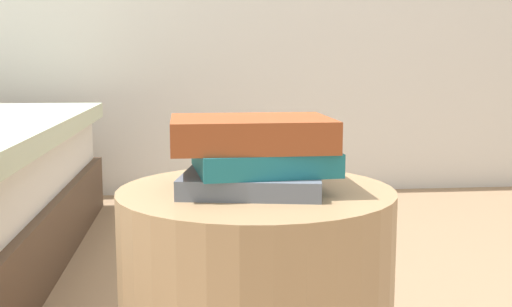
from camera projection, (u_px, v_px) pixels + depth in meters
book_slate at (253, 181)px, 1.04m from camera, size 0.26×0.23×0.03m
book_teal at (263, 160)px, 1.04m from camera, size 0.24×0.21×0.04m
book_rust at (251, 133)px, 1.03m from camera, size 0.26×0.20×0.05m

